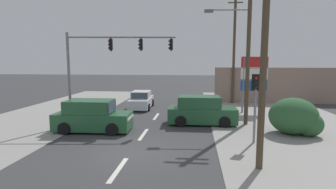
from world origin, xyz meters
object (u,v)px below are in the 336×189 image
object	(u,v)px
suv_oncoming_near	(201,111)
pedestal_signal_right_kerb	(256,97)
utility_pole_background_right	(234,46)
shopping_plaza_sign	(254,77)
suv_crossing_left	(92,117)
traffic_signal_mast	(106,59)
utility_pole_midground_right	(247,40)
sedan_receding_far	(141,100)
utility_pole_foreground_right	(261,33)

from	to	relation	value
suv_oncoming_near	pedestal_signal_right_kerb	bearing A→B (deg)	-56.27
utility_pole_background_right	pedestal_signal_right_kerb	distance (m)	13.79
pedestal_signal_right_kerb	shopping_plaza_sign	size ratio (longest dim) A/B	0.77
suv_crossing_left	suv_oncoming_near	xyz separation A→B (m)	(6.57, 2.50, 0.00)
suv_crossing_left	traffic_signal_mast	bearing A→B (deg)	70.06
utility_pole_midground_right	suv_crossing_left	distance (m)	10.84
pedestal_signal_right_kerb	suv_crossing_left	size ratio (longest dim) A/B	0.77
pedestal_signal_right_kerb	sedan_receding_far	bearing A→B (deg)	129.74
utility_pole_foreground_right	traffic_signal_mast	world-z (taller)	utility_pole_foreground_right
utility_pole_foreground_right	utility_pole_background_right	bearing A→B (deg)	85.21
shopping_plaza_sign	traffic_signal_mast	bearing A→B (deg)	-152.02
traffic_signal_mast	suv_oncoming_near	bearing A→B (deg)	10.89
utility_pole_background_right	sedan_receding_far	distance (m)	10.71
traffic_signal_mast	pedestal_signal_right_kerb	distance (m)	9.33
pedestal_signal_right_kerb	suv_crossing_left	bearing A→B (deg)	171.23
traffic_signal_mast	suv_crossing_left	xyz separation A→B (m)	(-0.48, -1.33, -3.47)
traffic_signal_mast	suv_oncoming_near	distance (m)	7.10
suv_crossing_left	suv_oncoming_near	distance (m)	7.03
traffic_signal_mast	utility_pole_background_right	bearing A→B (deg)	48.30
utility_pole_midground_right	suv_crossing_left	size ratio (longest dim) A/B	2.25
traffic_signal_mast	pedestal_signal_right_kerb	xyz separation A→B (m)	(8.70, -2.75, -1.94)
suv_oncoming_near	suv_crossing_left	bearing A→B (deg)	-159.14
traffic_signal_mast	suv_oncoming_near	world-z (taller)	traffic_signal_mast
suv_crossing_left	utility_pole_midground_right	bearing A→B (deg)	15.96
utility_pole_midground_right	pedestal_signal_right_kerb	size ratio (longest dim) A/B	2.91
utility_pole_foreground_right	utility_pole_midground_right	xyz separation A→B (m)	(0.87, 7.45, 0.33)
utility_pole_midground_right	utility_pole_background_right	bearing A→B (deg)	86.73
pedestal_signal_right_kerb	suv_crossing_left	distance (m)	9.42
utility_pole_background_right	traffic_signal_mast	xyz separation A→B (m)	(-9.46, -10.61, -1.38)
utility_pole_foreground_right	shopping_plaza_sign	world-z (taller)	utility_pole_foreground_right
utility_pole_midground_right	traffic_signal_mast	distance (m)	9.11
utility_pole_foreground_right	suv_oncoming_near	world-z (taller)	utility_pole_foreground_right
utility_pole_foreground_right	shopping_plaza_sign	distance (m)	12.06
utility_pole_background_right	pedestal_signal_right_kerb	size ratio (longest dim) A/B	3.08
utility_pole_foreground_right	traffic_signal_mast	size ratio (longest dim) A/B	1.42
utility_pole_midground_right	suv_oncoming_near	world-z (taller)	utility_pole_midground_right
utility_pole_foreground_right	suv_crossing_left	distance (m)	10.70
utility_pole_foreground_right	sedan_receding_far	xyz separation A→B (m)	(-7.21, 12.79, -4.52)
utility_pole_background_right	sedan_receding_far	world-z (taller)	utility_pole_background_right
suv_crossing_left	sedan_receding_far	xyz separation A→B (m)	(1.33, 8.03, -0.18)
suv_crossing_left	utility_pole_foreground_right	bearing A→B (deg)	-29.15
shopping_plaza_sign	utility_pole_background_right	bearing A→B (deg)	100.43
suv_crossing_left	pedestal_signal_right_kerb	bearing A→B (deg)	-8.77
utility_pole_midground_right	pedestal_signal_right_kerb	bearing A→B (deg)	-93.10
utility_pole_background_right	suv_oncoming_near	world-z (taller)	utility_pole_background_right
utility_pole_foreground_right	sedan_receding_far	world-z (taller)	utility_pole_foreground_right
utility_pole_midground_right	sedan_receding_far	world-z (taller)	utility_pole_midground_right
sedan_receding_far	utility_pole_foreground_right	bearing A→B (deg)	-60.61
traffic_signal_mast	shopping_plaza_sign	bearing A→B (deg)	27.98
shopping_plaza_sign	suv_crossing_left	size ratio (longest dim) A/B	1.00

